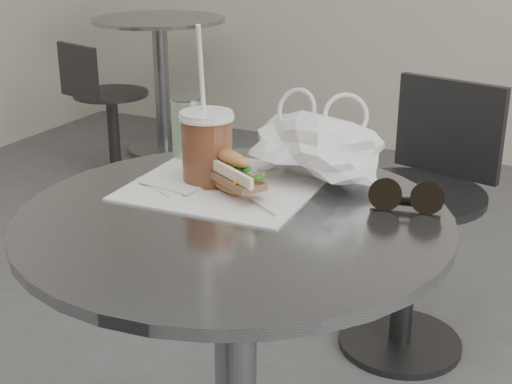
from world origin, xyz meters
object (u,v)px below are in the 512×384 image
at_px(bg_table, 161,70).
at_px(sunglasses, 406,199).
at_px(drink_can, 188,128).
at_px(iced_coffee, 207,147).
at_px(chair_far, 415,235).
at_px(bg_chair, 106,119).
at_px(banh_mi, 229,172).
at_px(cafe_table, 235,348).

height_order(bg_table, sunglasses, sunglasses).
height_order(sunglasses, drink_can, drink_can).
bearing_deg(iced_coffee, chair_far, 73.57).
bearing_deg(bg_chair, banh_mi, -28.95).
height_order(banh_mi, drink_can, drink_can).
distance_m(bg_table, chair_far, 2.16).
relative_size(banh_mi, iced_coffee, 0.78).
bearing_deg(cafe_table, banh_mi, 122.56).
height_order(cafe_table, chair_far, chair_far).
distance_m(iced_coffee, sunglasses, 0.38).
xyz_separation_m(bg_table, chair_far, (1.72, -1.29, -0.11)).
distance_m(cafe_table, drink_can, 0.47).
bearing_deg(drink_can, bg_chair, 133.06).
relative_size(bg_table, sunglasses, 5.63).
height_order(chair_far, sunglasses, sunglasses).
bearing_deg(iced_coffee, banh_mi, -21.56).
bearing_deg(iced_coffee, bg_chair, 133.08).
bearing_deg(sunglasses, cafe_table, -164.18).
distance_m(bg_table, iced_coffee, 2.59).
bearing_deg(drink_can, iced_coffee, -46.61).
relative_size(chair_far, drink_can, 6.05).
relative_size(cafe_table, banh_mi, 3.20).
height_order(cafe_table, bg_chair, cafe_table).
relative_size(cafe_table, chair_far, 0.96).
xyz_separation_m(iced_coffee, drink_can, (-0.12, 0.13, -0.01)).
distance_m(bg_table, bg_chair, 0.52).
bearing_deg(cafe_table, bg_table, 126.03).
xyz_separation_m(sunglasses, drink_can, (-0.50, 0.09, 0.04)).
height_order(chair_far, bg_chair, chair_far).
xyz_separation_m(cafe_table, drink_can, (-0.23, 0.24, 0.34)).
distance_m(cafe_table, iced_coffee, 0.38).
distance_m(chair_far, banh_mi, 0.94).
bearing_deg(banh_mi, bg_table, 157.16).
xyz_separation_m(cafe_table, bg_chair, (-1.60, 1.70, -0.16)).
height_order(bg_chair, sunglasses, sunglasses).
height_order(bg_chair, drink_can, drink_can).
bearing_deg(sunglasses, chair_far, 88.60).
xyz_separation_m(chair_far, drink_can, (-0.35, -0.67, 0.45)).
bearing_deg(chair_far, cafe_table, 97.20).
height_order(chair_far, iced_coffee, iced_coffee).
height_order(bg_table, chair_far, chair_far).
distance_m(bg_table, banh_mi, 2.64).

